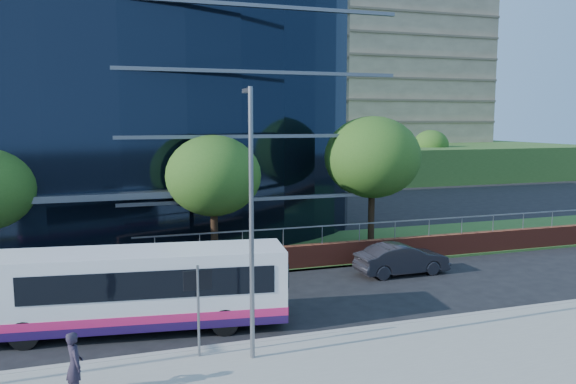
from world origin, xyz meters
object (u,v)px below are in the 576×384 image
object	(u,v)px
tree_dist_f	(431,145)
streetlight_east	(251,216)
tree_far_c	(213,176)
city_bus	(138,288)
street_sign	(198,292)
pedestrian	(75,365)
parked_car	(402,259)
tree_dist_e	(314,145)
tree_far_d	(372,157)

from	to	relation	value
tree_dist_f	streetlight_east	size ratio (longest dim) A/B	0.76
tree_far_c	city_bus	size ratio (longest dim) A/B	0.62
street_sign	pedestrian	distance (m)	3.91
parked_car	tree_dist_e	bearing A→B (deg)	-15.13
pedestrian	street_sign	bearing A→B (deg)	-81.63
tree_far_c	street_sign	bearing A→B (deg)	-103.29
streetlight_east	city_bus	world-z (taller)	streetlight_east
street_sign	parked_car	size ratio (longest dim) A/B	0.64
city_bus	pedestrian	world-z (taller)	city_bus
tree_dist_f	parked_car	size ratio (longest dim) A/B	1.37
tree_dist_e	pedestrian	size ratio (longest dim) A/B	3.76
city_bus	tree_dist_e	bearing A→B (deg)	68.92
street_sign	tree_dist_e	xyz separation A→B (m)	(19.50, 41.59, 2.39)
pedestrian	parked_car	bearing A→B (deg)	-75.58
tree_dist_e	city_bus	size ratio (longest dim) A/B	0.62
tree_dist_f	pedestrian	size ratio (longest dim) A/B	3.49
tree_far_d	streetlight_east	xyz separation A→B (m)	(-10.00, -12.17, -0.75)
streetlight_east	pedestrian	size ratio (longest dim) A/B	4.62
tree_dist_e	streetlight_east	size ratio (longest dim) A/B	0.81
tree_far_d	tree_dist_e	world-z (taller)	tree_far_d
tree_far_d	tree_dist_f	size ratio (longest dim) A/B	1.23
tree_far_c	city_bus	distance (m)	9.00
tree_far_c	tree_dist_f	bearing A→B (deg)	45.00
tree_far_c	streetlight_east	xyz separation A→B (m)	(-1.00, -11.17, -0.10)
street_sign	tree_dist_e	size ratio (longest dim) A/B	0.43
street_sign	streetlight_east	bearing A→B (deg)	-21.36
city_bus	pedestrian	distance (m)	5.06
streetlight_east	tree_far_d	bearing A→B (deg)	50.60
street_sign	tree_dist_e	distance (m)	45.99
tree_dist_e	city_bus	bearing A→B (deg)	-118.74
tree_dist_e	city_bus	world-z (taller)	tree_dist_e
tree_dist_f	city_bus	distance (m)	54.91
tree_far_d	parked_car	bearing A→B (deg)	-99.93
tree_dist_e	parked_car	bearing A→B (deg)	-104.23
streetlight_east	pedestrian	bearing A→B (deg)	-169.17
street_sign	tree_far_c	bearing A→B (deg)	76.71
tree_dist_f	pedestrian	bearing A→B (deg)	-130.78
pedestrian	city_bus	bearing A→B (deg)	-37.22
tree_far_c	tree_far_d	world-z (taller)	tree_far_d
street_sign	tree_dist_f	size ratio (longest dim) A/B	0.46
street_sign	streetlight_east	world-z (taller)	streetlight_east
streetlight_east	city_bus	bearing A→B (deg)	129.29
city_bus	tree_far_d	bearing A→B (deg)	40.46
tree_far_d	pedestrian	xyz separation A→B (m)	(-14.92, -13.11, -4.17)
street_sign	tree_far_d	xyz separation A→B (m)	(11.50, 11.59, 3.04)
tree_far_d	pedestrian	size ratio (longest dim) A/B	4.30
streetlight_east	parked_car	bearing A→B (deg)	38.31
street_sign	pedestrian	bearing A→B (deg)	-155.93
street_sign	tree_far_d	world-z (taller)	tree_far_d
street_sign	parked_car	world-z (taller)	street_sign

